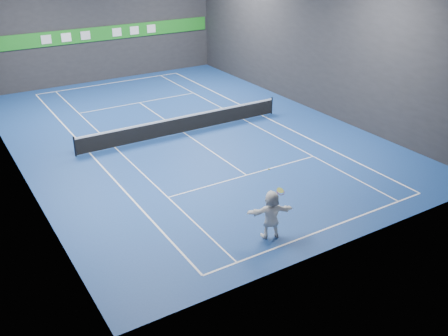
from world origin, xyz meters
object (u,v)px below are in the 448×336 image
tennis_ball (269,169)px  tennis_racket (280,193)px  player (271,214)px  tennis_net (183,124)px

tennis_ball → tennis_racket: (0.56, 0.02, -1.12)m
tennis_racket → player: bearing=-173.1°
tennis_ball → tennis_net: tennis_ball is taller
tennis_net → player: bearing=-100.8°
tennis_net → tennis_racket: tennis_racket is taller
tennis_net → tennis_racket: size_ratio=21.57×
player → tennis_racket: 0.86m
player → tennis_net: size_ratio=0.15×
tennis_ball → tennis_net: size_ratio=0.00×
player → tennis_ball: bearing=7.8°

